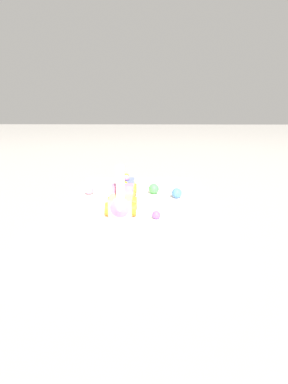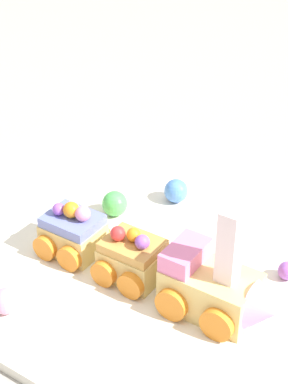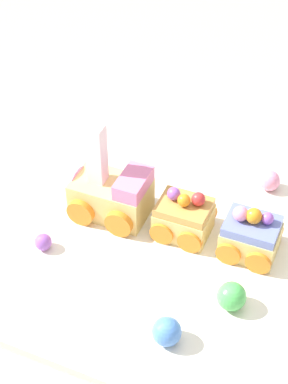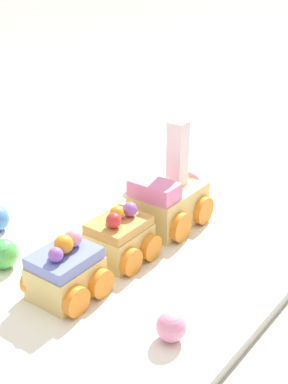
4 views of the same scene
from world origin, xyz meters
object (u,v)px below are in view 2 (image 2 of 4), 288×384
Objects in this scene: cake_car_caramel at (133,259)px; gumball_green at (115,204)px; gumball_purple at (287,271)px; gumball_pink at (5,301)px; cake_train_locomotive at (218,289)px; gumball_blue at (176,191)px; cake_car_blueberry at (73,233)px.

gumball_green is (-0.09, 0.08, -0.01)m from cake_car_caramel.
gumball_purple is 0.23m from gumball_green.
cake_car_caramel reaches higher than gumball_pink.
cake_car_caramel reaches higher than gumball_purple.
gumball_green is (-0.23, -0.01, 0.01)m from gumball_purple.
gumball_pink is (-0.18, -0.12, -0.02)m from cake_train_locomotive.
cake_car_caramel is 2.53× the size of gumball_pink.
gumball_green is at bearing 155.58° from cake_train_locomotive.
cake_train_locomotive is 0.21m from gumball_blue.
cake_car_blueberry is at bearing 179.92° from cake_car_caramel.
gumball_pink is 0.20m from gumball_green.
gumball_green is (-0.01, 0.20, 0.00)m from gumball_pink.
gumball_green is at bearing -123.98° from gumball_blue.
cake_train_locomotive reaches higher than gumball_green.
cake_train_locomotive is at bearing -112.84° from gumball_purple.
cake_train_locomotive is 3.91× the size of gumball_green.
gumball_blue is at bearing 83.06° from gumball_pink.
cake_train_locomotive is 0.18m from cake_car_blueberry.
cake_car_blueberry is at bearing -157.68° from gumball_purple.
gumball_pink is at bearing -135.70° from gumball_purple.
cake_car_blueberry is at bearing -86.34° from gumball_green.
gumball_blue is 0.27m from gumball_pink.
gumball_green is at bearing 93.02° from cake_car_blueberry.
cake_car_caramel reaches higher than gumball_blue.
gumball_purple is 0.19m from gumball_blue.
cake_train_locomotive is 1.82× the size of cake_car_caramel.
gumball_pink is (0.01, -0.12, -0.01)m from cake_car_blueberry.
cake_train_locomotive reaches higher than gumball_purple.
gumball_blue is 0.08m from gumball_green.
gumball_green reaches higher than gumball_blue.
cake_car_caramel is 0.12m from gumball_green.
cake_car_blueberry is 0.09m from gumball_green.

